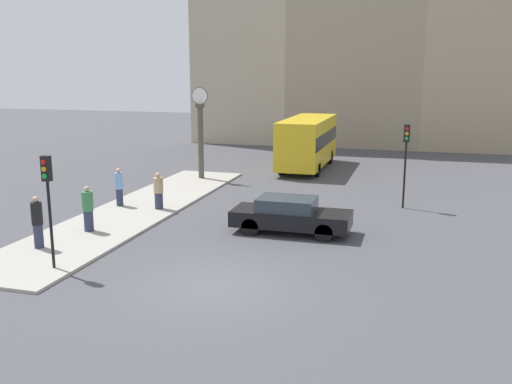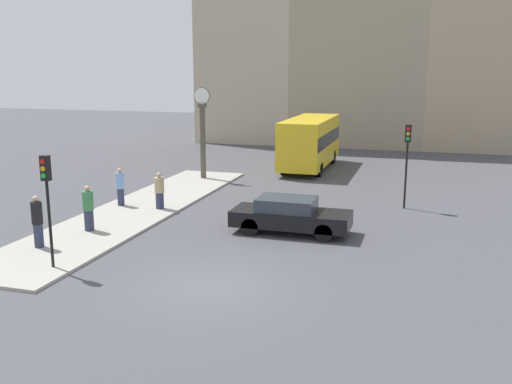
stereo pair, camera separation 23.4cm
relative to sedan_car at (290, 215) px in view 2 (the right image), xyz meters
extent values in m
plane|color=#47474C|center=(-0.95, -5.86, -0.70)|extent=(120.00, 120.00, 0.00)
cube|color=#A39E93|center=(-7.16, 1.48, -0.64)|extent=(3.63, 18.68, 0.10)
cube|color=#B7A88E|center=(-9.82, 26.14, 8.68)|extent=(7.94, 5.00, 18.75)
cube|color=gray|center=(-0.68, 26.14, 9.16)|extent=(10.33, 5.00, 19.70)
cube|color=tan|center=(8.18, 26.14, 6.62)|extent=(7.40, 5.00, 14.63)
cube|color=black|center=(0.04, 0.00, -0.12)|extent=(4.45, 1.72, 0.59)
cube|color=#2D3842|center=(-0.13, 0.00, 0.42)|extent=(2.14, 1.55, 0.49)
cylinder|color=black|center=(1.42, 0.75, -0.36)|extent=(0.66, 0.22, 0.66)
cylinder|color=black|center=(1.42, -0.75, -0.36)|extent=(0.66, 0.22, 0.66)
cylinder|color=black|center=(-1.33, 0.75, -0.36)|extent=(0.66, 0.22, 0.66)
cylinder|color=black|center=(-1.33, -0.75, -0.36)|extent=(0.66, 0.22, 0.66)
cube|color=gold|center=(-2.11, 14.04, 1.04)|extent=(2.38, 7.73, 2.75)
cube|color=#1E232D|center=(-2.11, 14.04, 1.23)|extent=(2.40, 7.58, 0.81)
cylinder|color=black|center=(-1.06, 16.44, -0.25)|extent=(0.28, 0.90, 0.90)
cylinder|color=black|center=(-3.16, 16.44, -0.25)|extent=(0.28, 0.90, 0.90)
cylinder|color=black|center=(-1.06, 11.65, -0.25)|extent=(0.28, 0.90, 0.90)
cylinder|color=black|center=(-3.16, 11.65, -0.25)|extent=(0.28, 0.90, 0.90)
cylinder|color=black|center=(-6.06, -6.04, 0.76)|extent=(0.09, 0.09, 2.71)
cube|color=black|center=(-6.06, -6.04, 2.50)|extent=(0.26, 0.20, 0.76)
cylinder|color=red|center=(-6.06, -6.16, 2.71)|extent=(0.15, 0.04, 0.15)
cylinder|color=orange|center=(-6.06, -6.16, 2.50)|extent=(0.15, 0.04, 0.15)
cylinder|color=green|center=(-6.06, -6.16, 2.29)|extent=(0.15, 0.04, 0.15)
cylinder|color=black|center=(3.97, 5.23, 0.78)|extent=(0.09, 0.09, 2.96)
cube|color=black|center=(3.97, 5.23, 2.64)|extent=(0.26, 0.20, 0.76)
cylinder|color=red|center=(3.97, 5.11, 2.85)|extent=(0.15, 0.04, 0.15)
cylinder|color=orange|center=(3.97, 5.11, 2.64)|extent=(0.15, 0.04, 0.15)
cylinder|color=green|center=(3.97, 5.11, 2.43)|extent=(0.15, 0.04, 0.15)
cylinder|color=#4C473D|center=(-7.08, 8.89, 1.36)|extent=(0.31, 0.31, 3.91)
cube|color=#4C473D|center=(-7.08, 8.89, 3.41)|extent=(0.40, 0.40, 0.18)
cylinder|color=#4C473D|center=(-7.08, 8.89, 3.93)|extent=(0.93, 0.04, 0.93)
cylinder|color=white|center=(-7.08, 8.89, 3.93)|extent=(0.86, 0.06, 0.86)
cylinder|color=#2D334C|center=(-8.17, 1.75, -0.21)|extent=(0.30, 0.30, 0.77)
cylinder|color=#729ED8|center=(-8.17, 1.75, 0.53)|extent=(0.35, 0.35, 0.71)
sphere|color=tan|center=(-8.17, 1.75, 0.99)|extent=(0.21, 0.21, 0.21)
cylinder|color=#2D334C|center=(-7.26, -2.18, -0.20)|extent=(0.35, 0.35, 0.78)
cylinder|color=#387A47|center=(-7.26, -2.18, 0.55)|extent=(0.41, 0.41, 0.73)
sphere|color=tan|center=(-7.26, -2.18, 1.02)|extent=(0.21, 0.21, 0.21)
cylinder|color=#2D334C|center=(-7.75, -4.47, -0.18)|extent=(0.32, 0.32, 0.82)
cylinder|color=black|center=(-7.75, -4.47, 0.61)|extent=(0.37, 0.37, 0.77)
sphere|color=tan|center=(-7.75, -4.47, 1.10)|extent=(0.21, 0.21, 0.21)
cylinder|color=#2D334C|center=(-6.24, 1.72, -0.24)|extent=(0.35, 0.35, 0.71)
cylinder|color=tan|center=(-6.24, 1.72, 0.45)|extent=(0.42, 0.42, 0.66)
sphere|color=tan|center=(-6.24, 1.72, 0.89)|extent=(0.22, 0.22, 0.22)
camera|label=1|loc=(4.53, -20.29, 5.41)|focal=40.00mm
camera|label=2|loc=(4.76, -20.22, 5.41)|focal=40.00mm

